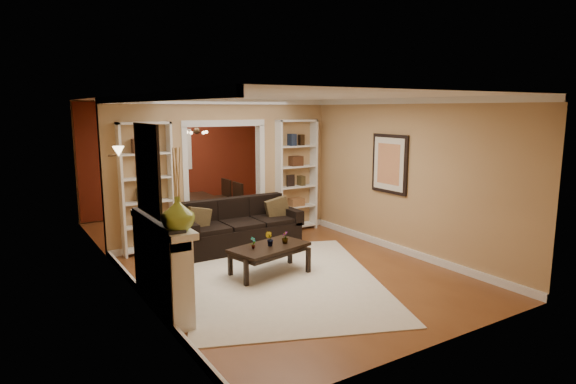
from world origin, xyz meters
TOP-DOWN VIEW (x-y plane):
  - floor at (0.00, 0.00)m, footprint 8.00×8.00m
  - ceiling at (0.00, 0.00)m, footprint 8.00×8.00m
  - wall_back at (0.00, 4.00)m, footprint 8.00×0.00m
  - wall_front at (0.00, -4.00)m, footprint 8.00×0.00m
  - wall_left at (-2.25, 0.00)m, footprint 0.00×8.00m
  - wall_right at (2.25, 0.00)m, footprint 0.00×8.00m
  - partition_wall at (0.00, 1.20)m, footprint 4.50×0.15m
  - red_back_panel at (0.00, 3.97)m, footprint 4.44×0.04m
  - dining_window at (0.00, 3.93)m, footprint 0.78×0.03m
  - area_rug at (-0.26, -1.41)m, footprint 3.95×4.56m
  - sofa at (-0.06, 0.45)m, footprint 2.24×0.97m
  - pillow_left at (-0.85, 0.43)m, footprint 0.41×0.14m
  - pillow_right at (0.74, 0.43)m, footprint 0.44×0.17m
  - coffee_table at (-0.31, -1.10)m, footprint 1.32×0.92m
  - plant_left at (-0.59, -1.10)m, footprint 0.11×0.10m
  - plant_center at (-0.31, -1.10)m, footprint 0.15×0.15m
  - plant_right at (-0.03, -1.10)m, footprint 0.12×0.12m
  - bookshelf_left at (-1.55, 1.03)m, footprint 0.90×0.30m
  - bookshelf_right at (1.55, 1.03)m, footprint 0.90×0.30m
  - fireplace at (-2.09, -1.50)m, footprint 0.32×1.70m
  - vase at (-2.09, -2.13)m, footprint 0.38×0.38m
  - mirror at (-2.23, -1.50)m, footprint 0.03×0.95m
  - wall_sconce at (-2.15, 0.55)m, footprint 0.18×0.18m
  - framed_art at (2.21, -1.00)m, footprint 0.04×0.85m
  - dining_table at (0.01, 2.56)m, footprint 1.65×0.92m
  - dining_chair_nw at (-0.54, 2.26)m, footprint 0.50×0.50m
  - dining_chair_ne at (0.56, 2.26)m, footprint 0.51×0.51m
  - dining_chair_sw at (-0.54, 2.86)m, footprint 0.52×0.52m
  - dining_chair_se at (0.56, 2.86)m, footprint 0.49×0.49m
  - chandelier at (0.00, 2.70)m, footprint 0.50×0.50m

SIDE VIEW (x-z plane):
  - floor at x=0.00m, z-range 0.00..0.00m
  - area_rug at x=-0.26m, z-range 0.00..0.01m
  - coffee_table at x=-0.31m, z-range 0.00..0.45m
  - dining_table at x=0.01m, z-range 0.00..0.58m
  - dining_chair_sw at x=-0.54m, z-range 0.00..0.80m
  - dining_chair_nw at x=-0.54m, z-range 0.00..0.81m
  - sofa at x=-0.06m, z-range 0.00..0.87m
  - dining_chair_ne at x=0.56m, z-range 0.00..0.93m
  - dining_chair_se at x=0.56m, z-range 0.00..0.94m
  - plant_left at x=-0.59m, z-range 0.45..0.64m
  - plant_right at x=-0.03m, z-range 0.45..0.64m
  - plant_center at x=-0.31m, z-range 0.45..0.67m
  - fireplace at x=-2.09m, z-range 0.00..1.16m
  - pillow_left at x=-0.85m, z-range 0.43..0.83m
  - pillow_right at x=0.74m, z-range 0.43..0.85m
  - bookshelf_left at x=-1.55m, z-range 0.00..2.30m
  - bookshelf_right at x=1.55m, z-range 0.00..2.30m
  - red_back_panel at x=0.00m, z-range 0.00..2.64m
  - wall_back at x=0.00m, z-range -2.65..5.35m
  - wall_front at x=0.00m, z-range -2.65..5.35m
  - wall_left at x=-2.25m, z-range -2.65..5.35m
  - wall_right at x=2.25m, z-range -2.65..5.35m
  - partition_wall at x=0.00m, z-range 0.00..2.70m
  - vase at x=-2.09m, z-range 1.16..1.55m
  - dining_window at x=0.00m, z-range 1.06..2.04m
  - framed_art at x=2.21m, z-range 1.02..2.08m
  - mirror at x=-2.23m, z-range 1.25..2.35m
  - wall_sconce at x=-2.15m, z-range 1.72..1.94m
  - chandelier at x=0.00m, z-range 1.87..2.17m
  - ceiling at x=0.00m, z-range 2.70..2.70m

